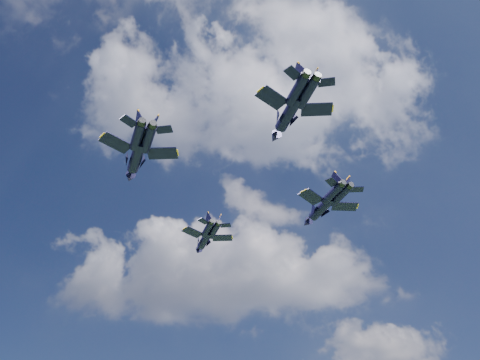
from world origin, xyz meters
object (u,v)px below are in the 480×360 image
Objects in this scene: jet_lead at (204,240)px; jet_right at (321,209)px; jet_slot at (288,115)px; jet_left at (136,158)px.

jet_lead is 25.52m from jet_right.
jet_slot is (19.12, -33.14, 1.82)m from jet_lead.
jet_lead is 38.30m from jet_slot.
jet_slot is at bearing -132.95° from jet_right.
jet_slot is at bearing -86.51° from jet_lead.
jet_right reaches higher than jet_lead.
jet_slot reaches higher than jet_left.
jet_left is 1.02× the size of jet_slot.
jet_left reaches higher than jet_lead.
jet_left is 37.45m from jet_right.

